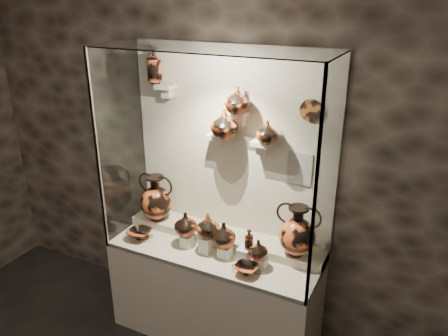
# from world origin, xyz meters

# --- Properties ---
(wall_back) EXTENTS (5.00, 0.02, 3.20)m
(wall_back) POSITION_xyz_m (0.00, 2.50, 1.60)
(wall_back) COLOR #2C231C
(wall_back) RESTS_ON ground
(plinth) EXTENTS (1.70, 0.60, 0.80)m
(plinth) POSITION_xyz_m (0.00, 2.18, 0.40)
(plinth) COLOR beige
(plinth) RESTS_ON floor
(front_tier) EXTENTS (1.68, 0.58, 0.03)m
(front_tier) POSITION_xyz_m (0.00, 2.18, 0.82)
(front_tier) COLOR #C5B599
(front_tier) RESTS_ON plinth
(rear_tier) EXTENTS (1.70, 0.25, 0.10)m
(rear_tier) POSITION_xyz_m (0.00, 2.35, 0.85)
(rear_tier) COLOR #C5B599
(rear_tier) RESTS_ON plinth
(back_panel) EXTENTS (1.70, 0.03, 1.60)m
(back_panel) POSITION_xyz_m (0.00, 2.50, 1.60)
(back_panel) COLOR beige
(back_panel) RESTS_ON plinth
(glass_front) EXTENTS (1.70, 0.01, 1.60)m
(glass_front) POSITION_xyz_m (0.00, 1.88, 1.60)
(glass_front) COLOR white
(glass_front) RESTS_ON plinth
(glass_left) EXTENTS (0.01, 0.60, 1.60)m
(glass_left) POSITION_xyz_m (-0.85, 2.18, 1.60)
(glass_left) COLOR white
(glass_left) RESTS_ON plinth
(glass_right) EXTENTS (0.01, 0.60, 1.60)m
(glass_right) POSITION_xyz_m (0.85, 2.18, 1.60)
(glass_right) COLOR white
(glass_right) RESTS_ON plinth
(glass_top) EXTENTS (1.70, 0.60, 0.01)m
(glass_top) POSITION_xyz_m (0.00, 2.18, 2.40)
(glass_top) COLOR white
(glass_top) RESTS_ON back_panel
(frame_post_left) EXTENTS (0.02, 0.02, 1.60)m
(frame_post_left) POSITION_xyz_m (-0.84, 1.89, 1.60)
(frame_post_left) COLOR gray
(frame_post_left) RESTS_ON plinth
(frame_post_right) EXTENTS (0.02, 0.02, 1.60)m
(frame_post_right) POSITION_xyz_m (0.84, 1.89, 1.60)
(frame_post_right) COLOR gray
(frame_post_right) RESTS_ON plinth
(pedestal_a) EXTENTS (0.09, 0.09, 0.10)m
(pedestal_a) POSITION_xyz_m (-0.22, 2.13, 0.88)
(pedestal_a) COLOR silver
(pedestal_a) RESTS_ON front_tier
(pedestal_b) EXTENTS (0.09, 0.09, 0.13)m
(pedestal_b) POSITION_xyz_m (-0.05, 2.13, 0.90)
(pedestal_b) COLOR silver
(pedestal_b) RESTS_ON front_tier
(pedestal_c) EXTENTS (0.09, 0.09, 0.09)m
(pedestal_c) POSITION_xyz_m (0.12, 2.13, 0.88)
(pedestal_c) COLOR silver
(pedestal_c) RESTS_ON front_tier
(pedestal_d) EXTENTS (0.09, 0.09, 0.12)m
(pedestal_d) POSITION_xyz_m (0.28, 2.13, 0.89)
(pedestal_d) COLOR silver
(pedestal_d) RESTS_ON front_tier
(pedestal_e) EXTENTS (0.09, 0.09, 0.08)m
(pedestal_e) POSITION_xyz_m (0.42, 2.13, 0.87)
(pedestal_e) COLOR silver
(pedestal_e) RESTS_ON front_tier
(bracket_ul) EXTENTS (0.14, 0.12, 0.04)m
(bracket_ul) POSITION_xyz_m (-0.55, 2.42, 2.05)
(bracket_ul) COLOR beige
(bracket_ul) RESTS_ON back_panel
(bracket_ca) EXTENTS (0.14, 0.12, 0.04)m
(bracket_ca) POSITION_xyz_m (-0.10, 2.42, 1.70)
(bracket_ca) COLOR beige
(bracket_ca) RESTS_ON back_panel
(bracket_cb) EXTENTS (0.10, 0.12, 0.04)m
(bracket_cb) POSITION_xyz_m (0.10, 2.42, 1.90)
(bracket_cb) COLOR beige
(bracket_cb) RESTS_ON back_panel
(bracket_cc) EXTENTS (0.14, 0.12, 0.04)m
(bracket_cc) POSITION_xyz_m (0.28, 2.42, 1.70)
(bracket_cc) COLOR beige
(bracket_cc) RESTS_ON back_panel
(amphora_left) EXTENTS (0.38, 0.38, 0.41)m
(amphora_left) POSITION_xyz_m (-0.63, 2.31, 1.10)
(amphora_left) COLOR #D15628
(amphora_left) RESTS_ON rear_tier
(amphora_right) EXTENTS (0.33, 0.33, 0.40)m
(amphora_right) POSITION_xyz_m (0.63, 2.31, 1.10)
(amphora_right) COLOR #D15628
(amphora_right) RESTS_ON rear_tier
(jug_a) EXTENTS (0.23, 0.23, 0.19)m
(jug_a) POSITION_xyz_m (-0.24, 2.15, 1.03)
(jug_a) COLOR #D15628
(jug_a) RESTS_ON pedestal_a
(jug_b) EXTENTS (0.23, 0.23, 0.20)m
(jug_b) POSITION_xyz_m (-0.03, 2.15, 1.06)
(jug_b) COLOR #A7411D
(jug_b) RESTS_ON pedestal_b
(jug_c) EXTENTS (0.24, 0.24, 0.20)m
(jug_c) POSITION_xyz_m (0.10, 2.15, 1.02)
(jug_c) COLOR #D15628
(jug_c) RESTS_ON pedestal_c
(jug_e) EXTENTS (0.17, 0.17, 0.15)m
(jug_e) POSITION_xyz_m (0.40, 2.11, 0.99)
(jug_e) COLOR #D15628
(jug_e) RESTS_ON pedestal_e
(lekythos_small) EXTENTS (0.08, 0.08, 0.18)m
(lekythos_small) POSITION_xyz_m (0.31, 2.15, 1.04)
(lekythos_small) COLOR #A7411D
(lekythos_small) RESTS_ON pedestal_d
(kylix_left) EXTENTS (0.28, 0.25, 0.10)m
(kylix_left) POSITION_xyz_m (-0.64, 2.06, 0.88)
(kylix_left) COLOR #A7411D
(kylix_left) RESTS_ON front_tier
(kylix_right) EXTENTS (0.27, 0.25, 0.09)m
(kylix_right) POSITION_xyz_m (0.36, 2.00, 0.87)
(kylix_right) COLOR #D15628
(kylix_right) RESTS_ON front_tier
(lekythos_tall) EXTENTS (0.17, 0.17, 0.31)m
(lekythos_tall) POSITION_xyz_m (-0.64, 2.41, 2.22)
(lekythos_tall) COLOR #D15628
(lekythos_tall) RESTS_ON bracket_ul
(ovoid_vase_a) EXTENTS (0.24, 0.24, 0.22)m
(ovoid_vase_a) POSITION_xyz_m (-0.00, 2.36, 1.83)
(ovoid_vase_a) COLOR #A7411D
(ovoid_vase_a) RESTS_ON bracket_ca
(ovoid_vase_b) EXTENTS (0.22, 0.22, 0.20)m
(ovoid_vase_b) POSITION_xyz_m (0.10, 2.38, 2.02)
(ovoid_vase_b) COLOR #A7411D
(ovoid_vase_b) RESTS_ON bracket_cb
(ovoid_vase_c) EXTENTS (0.18, 0.18, 0.17)m
(ovoid_vase_c) POSITION_xyz_m (0.33, 2.39, 1.80)
(ovoid_vase_c) COLOR #A7411D
(ovoid_vase_c) RESTS_ON bracket_cc
(wall_plate) EXTENTS (0.16, 0.02, 0.16)m
(wall_plate) POSITION_xyz_m (0.62, 2.47, 1.98)
(wall_plate) COLOR #9B551E
(wall_plate) RESTS_ON back_panel
(info_placard) EXTENTS (0.19, 0.01, 0.25)m
(info_placard) POSITION_xyz_m (0.57, 2.47, 1.53)
(info_placard) COLOR beige
(info_placard) RESTS_ON back_panel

